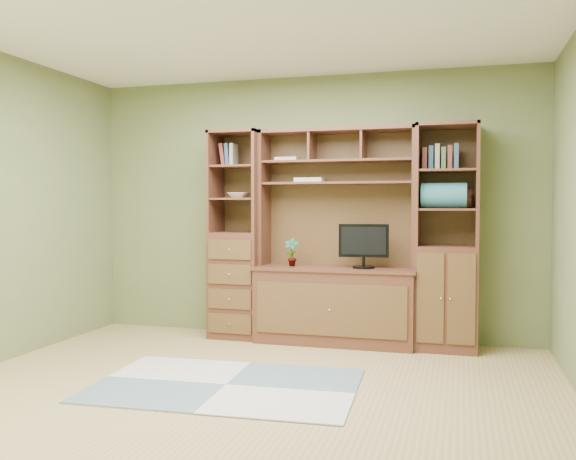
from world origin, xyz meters
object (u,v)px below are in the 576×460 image
(right_tower, at_px, (447,237))
(monitor, at_px, (364,238))
(left_tower, at_px, (238,234))
(center_hutch, at_px, (335,236))

(right_tower, bearing_deg, monitor, -174.28)
(right_tower, bearing_deg, left_tower, 180.00)
(left_tower, distance_m, monitor, 1.28)
(center_hutch, relative_size, right_tower, 1.00)
(center_hutch, relative_size, left_tower, 1.00)
(center_hutch, height_order, monitor, center_hutch)
(right_tower, xyz_separation_m, monitor, (-0.75, -0.07, -0.01))
(right_tower, distance_m, monitor, 0.75)
(left_tower, bearing_deg, center_hutch, -2.29)
(monitor, bearing_deg, center_hutch, 167.70)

